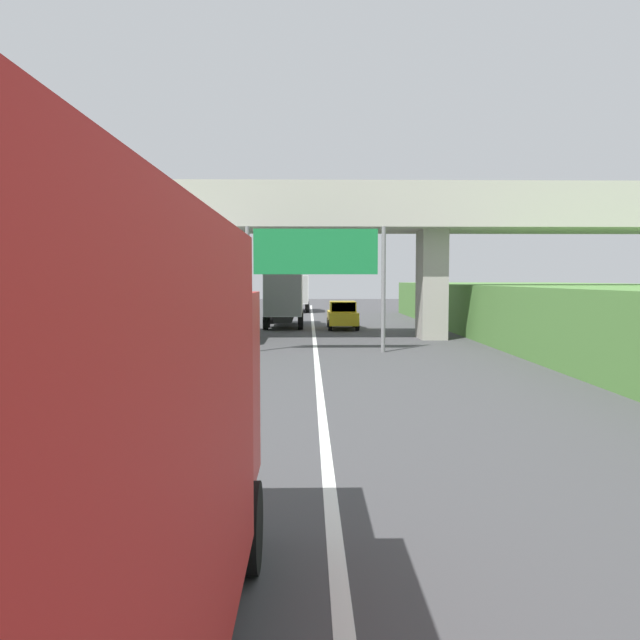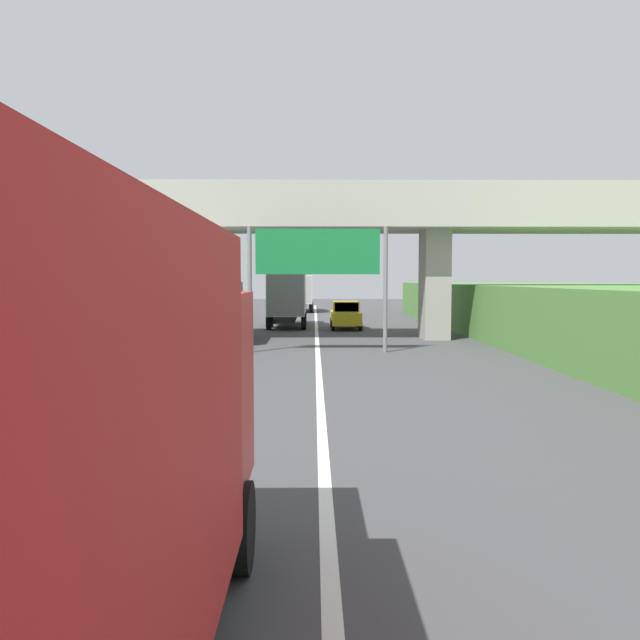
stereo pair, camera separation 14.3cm
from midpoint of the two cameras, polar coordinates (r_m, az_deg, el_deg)
The scene contains 9 objects.
lane_centre_stripe at distance 25.55m, azimuth -0.04°, elevation -3.19°, with size 0.20×96.01×0.01m, color white.
overpass_bridge at distance 32.48m, azimuth -0.15°, elevation 8.67°, with size 40.00×4.80×7.79m.
overhead_highway_sign at distance 26.32m, azimuth -0.05°, elevation 5.51°, with size 5.88×0.18×5.29m.
truck_red at distance 4.17m, azimuth -25.32°, elevation -12.68°, with size 2.44×7.30×3.44m.
truck_white at distance 59.61m, azimuth -1.74°, elevation 2.63°, with size 2.44×7.30×3.44m.
truck_green at distance 31.48m, azimuth -9.59°, elevation 1.59°, with size 2.44×7.30×3.44m.
truck_silver at distance 40.57m, azimuth -2.86°, elevation 2.11°, with size 2.44×7.30×3.44m.
car_yellow at distance 38.74m, azimuth 2.45°, elevation 0.44°, with size 1.86×4.10×1.72m.
construction_barrel_4 at distance 17.64m, azimuth -21.70°, elevation -5.09°, with size 0.57×0.57×0.90m.
Camera 2 is at (-0.17, 2.64, 3.09)m, focal length 35.17 mm.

